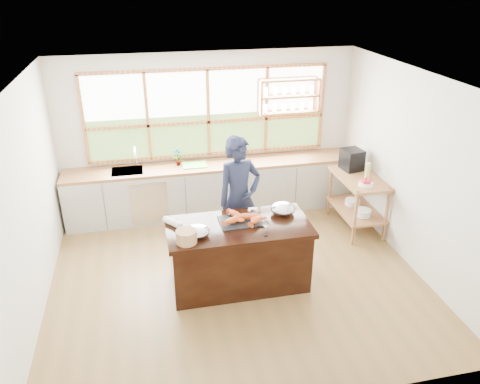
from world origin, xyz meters
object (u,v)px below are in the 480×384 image
object	(u,v)px
cook	(239,199)
wicker_basket	(186,237)
island	(239,255)
espresso_machine	(352,160)

from	to	relation	value
cook	wicker_basket	xyz separation A→B (m)	(-0.85, -0.98, 0.06)
cook	wicker_basket	size ratio (longest dim) A/B	7.31
island	wicker_basket	world-z (taller)	wicker_basket
wicker_basket	island	bearing A→B (deg)	21.62
wicker_basket	cook	bearing A→B (deg)	48.92
cook	espresso_machine	xyz separation A→B (m)	(2.03, 0.73, 0.15)
cook	wicker_basket	distance (m)	1.30
espresso_machine	wicker_basket	distance (m)	3.35
island	cook	world-z (taller)	cook
cook	island	bearing A→B (deg)	-120.55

